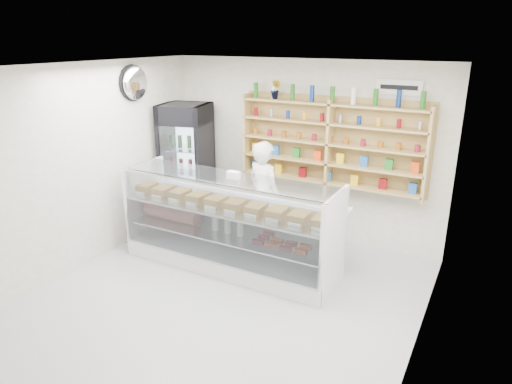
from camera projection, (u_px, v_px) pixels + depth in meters
The scene contains 8 objects.
room at pixel (215, 197), 5.12m from camera, with size 5.00×5.00×5.00m.
display_counter at pixel (231, 242), 6.42m from camera, with size 3.06×0.91×1.33m.
shop_worker at pixel (264, 197), 6.78m from camera, with size 0.62×0.40×1.69m, color silver.
drinks_cooler at pixel (187, 166), 7.68m from camera, with size 0.90×0.88×2.08m.
wall_shelving at pixel (330, 144), 6.78m from camera, with size 2.84×0.28×1.33m.
potted_plant at pixel (276, 89), 6.95m from camera, with size 0.16×0.13×0.29m, color #1E6626.
security_mirror at pixel (135, 83), 6.76m from camera, with size 0.15×0.50×0.50m, color silver.
wall_sign at pixel (399, 87), 6.20m from camera, with size 0.62×0.03×0.20m, color white.
Camera 1 is at (2.71, -4.02, 3.11)m, focal length 32.00 mm.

